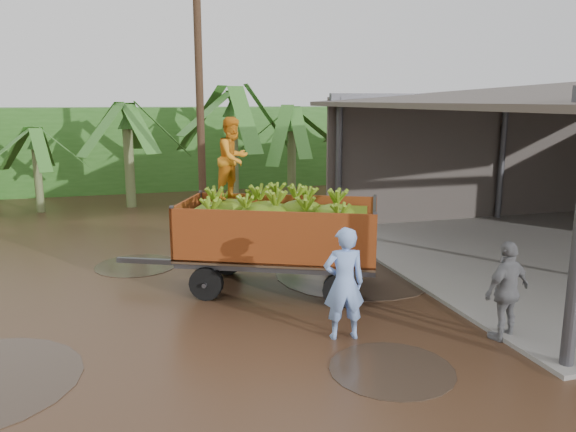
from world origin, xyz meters
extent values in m
plane|color=black|center=(0.00, 0.00, 0.00)|extent=(100.00, 100.00, 0.00)
cube|color=#383330|center=(11.00, 5.90, 2.00)|extent=(12.00, 0.12, 4.00)
cube|color=#2D661E|center=(-2.00, 16.00, 1.80)|extent=(22.00, 3.00, 3.60)
cube|color=#47474C|center=(-0.39, 2.12, 0.49)|extent=(1.50, 0.76, 0.11)
imported|color=orange|center=(1.35, 1.66, 2.72)|extent=(1.06, 1.03, 1.71)
imported|color=#80A4E9|center=(2.53, -1.73, 0.95)|extent=(0.75, 0.54, 1.91)
imported|color=slate|center=(5.09, -2.52, 0.84)|extent=(1.06, 0.65, 1.69)
cylinder|color=#47301E|center=(1.48, 7.77, 4.13)|extent=(0.24, 0.24, 8.27)
camera|label=1|loc=(-0.81, -9.95, 3.92)|focal=35.00mm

